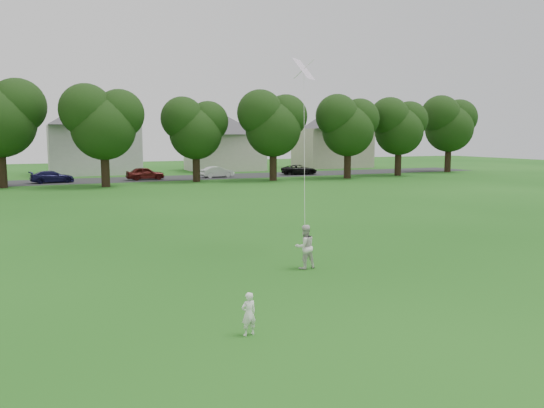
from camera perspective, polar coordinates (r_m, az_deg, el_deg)
name	(u,v)px	position (r m, az deg, el deg)	size (l,w,h in m)	color
ground	(293,294)	(15.02, 2.32, -9.69)	(160.00, 160.00, 0.00)	#174F12
street	(106,180)	(55.39, -17.46, 2.45)	(90.00, 7.00, 0.01)	#2D2D30
toddler	(249,314)	(11.96, -2.53, -11.72)	(0.36, 0.23, 0.98)	white
older_boy	(305,247)	(17.68, 3.55, -4.62)	(0.72, 0.56, 1.48)	silver
kite	(304,148)	(18.79, 3.50, 6.02)	(1.25, 1.91, 6.56)	white
tree_row	(130,116)	(49.67, -15.01, 9.13)	(82.52, 8.95, 10.47)	black
parked_cars	(57,176)	(54.01, -22.11, 2.78)	(54.19, 2.40, 1.29)	black
house_row	(106,132)	(65.32, -17.43, 7.44)	(77.23, 14.16, 10.21)	beige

